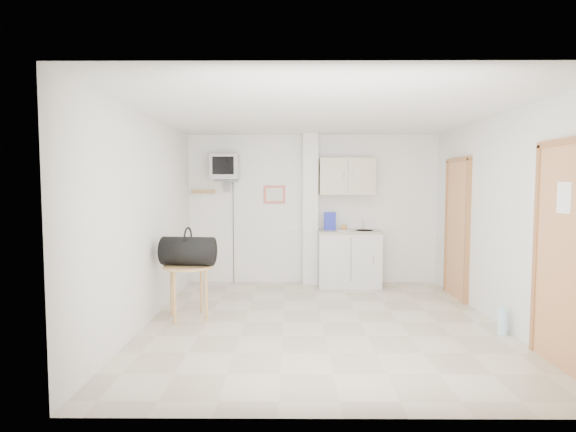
{
  "coord_description": "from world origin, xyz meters",
  "views": [
    {
      "loc": [
        -0.38,
        -5.34,
        1.67
      ],
      "look_at": [
        -0.41,
        0.6,
        1.25
      ],
      "focal_mm": 28.0,
      "sensor_mm": 36.0,
      "label": 1
    }
  ],
  "objects_px": {
    "duffel_bag": "(188,251)",
    "water_bottle": "(503,322)",
    "crt_television": "(225,168)",
    "round_table": "(188,272)"
  },
  "relations": [
    {
      "from": "duffel_bag",
      "to": "water_bottle",
      "type": "relative_size",
      "value": 2.09
    },
    {
      "from": "round_table",
      "to": "water_bottle",
      "type": "height_order",
      "value": "round_table"
    },
    {
      "from": "crt_television",
      "to": "duffel_bag",
      "type": "bearing_deg",
      "value": -96.03
    },
    {
      "from": "round_table",
      "to": "crt_television",
      "type": "bearing_deg",
      "value": 83.87
    },
    {
      "from": "water_bottle",
      "to": "round_table",
      "type": "bearing_deg",
      "value": 170.71
    },
    {
      "from": "duffel_bag",
      "to": "round_table",
      "type": "bearing_deg",
      "value": -149.39
    },
    {
      "from": "duffel_bag",
      "to": "water_bottle",
      "type": "height_order",
      "value": "duffel_bag"
    },
    {
      "from": "duffel_bag",
      "to": "water_bottle",
      "type": "xyz_separation_m",
      "value": [
        3.63,
        -0.6,
        -0.7
      ]
    },
    {
      "from": "round_table",
      "to": "duffel_bag",
      "type": "xyz_separation_m",
      "value": [
        0.0,
        0.0,
        0.27
      ]
    },
    {
      "from": "crt_television",
      "to": "water_bottle",
      "type": "relative_size",
      "value": 6.61
    }
  ]
}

